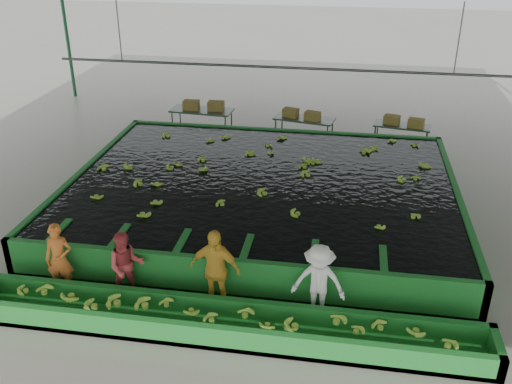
% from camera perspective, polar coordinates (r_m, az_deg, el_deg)
% --- Properties ---
extents(ground, '(80.00, 80.00, 0.00)m').
position_cam_1_polar(ground, '(13.99, -0.34, -4.57)').
color(ground, gray).
rests_on(ground, ground).
extents(shed_roof, '(20.00, 22.00, 0.04)m').
position_cam_1_polar(shed_roof, '(12.24, -0.40, 16.04)').
color(shed_roof, gray).
rests_on(shed_roof, shed_posts).
extents(shed_posts, '(20.00, 22.00, 5.00)m').
position_cam_1_polar(shed_posts, '(12.90, -0.37, 5.04)').
color(shed_posts, '#1E5834').
rests_on(shed_posts, ground).
extents(flotation_tank, '(10.00, 8.00, 0.90)m').
position_cam_1_polar(flotation_tank, '(15.08, 0.63, -0.24)').
color(flotation_tank, '#1B7326').
rests_on(flotation_tank, ground).
extents(tank_water, '(9.70, 7.70, 0.00)m').
position_cam_1_polar(tank_water, '(14.91, 0.63, 1.14)').
color(tank_water, black).
rests_on(tank_water, flotation_tank).
extents(sorting_trough, '(10.00, 1.00, 0.50)m').
position_cam_1_polar(sorting_trough, '(10.94, -3.63, -12.90)').
color(sorting_trough, '#1B7326').
rests_on(sorting_trough, ground).
extents(cableway_rail, '(0.08, 0.08, 14.00)m').
position_cam_1_polar(cableway_rail, '(17.49, 2.48, 12.34)').
color(cableway_rail, '#59605B').
rests_on(cableway_rail, shed_roof).
extents(rail_hanger_left, '(0.04, 0.04, 2.00)m').
position_cam_1_polar(rail_hanger_left, '(18.56, -13.56, 15.62)').
color(rail_hanger_left, '#59605B').
rests_on(rail_hanger_left, shed_roof).
extents(rail_hanger_right, '(0.04, 0.04, 2.00)m').
position_cam_1_polar(rail_hanger_right, '(17.41, 19.64, 14.23)').
color(rail_hanger_right, '#59605B').
rests_on(rail_hanger_right, shed_roof).
extents(worker_a, '(0.62, 0.45, 1.56)m').
position_cam_1_polar(worker_a, '(12.40, -19.07, -6.33)').
color(worker_a, orange).
rests_on(worker_a, ground).
extents(worker_b, '(0.90, 0.82, 1.51)m').
position_cam_1_polar(worker_b, '(11.83, -12.85, -7.24)').
color(worker_b, '#BF3F41').
rests_on(worker_b, ground).
extents(worker_c, '(1.06, 0.52, 1.75)m').
position_cam_1_polar(worker_c, '(11.25, -4.14, -7.74)').
color(worker_c, yellow).
rests_on(worker_c, ground).
extents(worker_d, '(1.08, 0.67, 1.60)m').
position_cam_1_polar(worker_d, '(11.05, 6.27, -8.99)').
color(worker_d, white).
rests_on(worker_d, ground).
extents(packing_table_left, '(2.22, 1.03, 0.98)m').
position_cam_1_polar(packing_table_left, '(20.40, -5.41, 6.90)').
color(packing_table_left, '#59605B').
rests_on(packing_table_left, ground).
extents(packing_table_mid, '(2.13, 1.18, 0.92)m').
position_cam_1_polar(packing_table_mid, '(19.70, 4.80, 6.13)').
color(packing_table_mid, '#59605B').
rests_on(packing_table_mid, ground).
extents(packing_table_right, '(1.94, 1.04, 0.84)m').
position_cam_1_polar(packing_table_right, '(19.80, 14.29, 5.38)').
color(packing_table_right, '#59605B').
rests_on(packing_table_right, ground).
extents(box_stack_left, '(1.44, 0.45, 0.31)m').
position_cam_1_polar(box_stack_left, '(20.22, -5.25, 8.20)').
color(box_stack_left, olive).
rests_on(box_stack_left, packing_table_left).
extents(box_stack_mid, '(1.35, 0.74, 0.28)m').
position_cam_1_polar(box_stack_mid, '(19.52, 4.56, 7.37)').
color(box_stack_mid, olive).
rests_on(box_stack_mid, packing_table_mid).
extents(box_stack_right, '(1.36, 0.73, 0.28)m').
position_cam_1_polar(box_stack_right, '(19.62, 14.52, 6.47)').
color(box_stack_right, olive).
rests_on(box_stack_right, packing_table_right).
extents(floating_bananas, '(9.29, 6.33, 0.13)m').
position_cam_1_polar(floating_bananas, '(15.63, 1.09, 2.35)').
color(floating_bananas, '#95CE3B').
rests_on(floating_bananas, tank_water).
extents(trough_bananas, '(8.48, 0.57, 0.11)m').
position_cam_1_polar(trough_bananas, '(10.85, -3.65, -12.28)').
color(trough_bananas, '#95CE3B').
rests_on(trough_bananas, sorting_trough).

